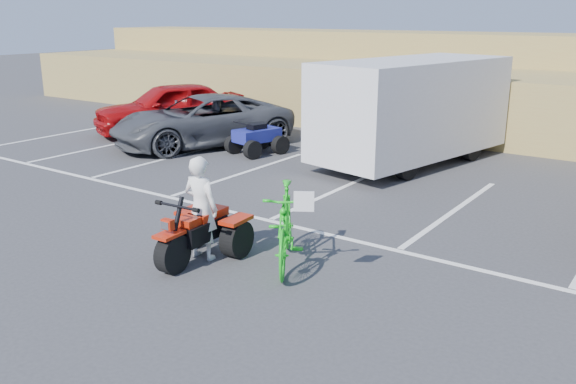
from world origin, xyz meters
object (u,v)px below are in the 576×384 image
Objects in this scene: green_dirt_bike at (285,226)px; rider at (201,208)px; grey_pickup at (202,121)px; quad_atv_green at (377,164)px; cargo_trailer at (412,108)px; red_trike_atv at (197,260)px; red_car at (170,108)px; quad_atv_blue at (257,154)px.

rider is at bearing 171.45° from green_dirt_bike.
grey_pickup reaches higher than quad_atv_green.
cargo_trailer reaches higher than quad_atv_green.
red_trike_atv is at bearing -23.70° from grey_pickup.
cargo_trailer is 4.74× the size of quad_atv_green.
cargo_trailer is at bearing 38.10° from grey_pickup.
red_car is 7.70m from quad_atv_green.
quad_atv_green is (3.34, 0.87, 0.00)m from quad_atv_blue.
grey_pickup is at bearing -154.26° from cargo_trailer.
red_car is 3.79× the size of quad_atv_green.
red_trike_atv reaches higher than quad_atv_green.
cargo_trailer is at bearing 32.40° from red_car.
cargo_trailer is 4.48m from quad_atv_blue.
quad_atv_blue is at bearing -147.99° from cargo_trailer.
cargo_trailer reaches higher than grey_pickup.
grey_pickup is at bearing 6.61° from red_car.
red_trike_atv is 0.77× the size of green_dirt_bike.
red_car reaches higher than green_dirt_bike.
red_trike_atv is 0.86m from rider.
cargo_trailer is at bearing -93.98° from rider.
red_trike_atv is 1.57m from green_dirt_bike.
grey_pickup is 2.18m from quad_atv_blue.
rider is 0.34× the size of red_car.
grey_pickup is 2.44m from red_car.
quad_atv_blue is 1.14× the size of quad_atv_green.
quad_atv_green is (7.66, -0.00, -0.84)m from red_car.
grey_pickup is (-6.01, 6.51, -0.10)m from rider.
rider reaches higher than red_trike_atv.
green_dirt_bike is 1.44× the size of quad_atv_blue.
rider reaches higher than quad_atv_green.
cargo_trailer is at bearing 48.56° from quad_atv_green.
green_dirt_bike is at bearing 24.78° from red_trike_atv.
grey_pickup is (-6.02, 6.66, 0.75)m from red_trike_atv.
quad_atv_blue is (2.05, 0.03, -0.75)m from grey_pickup.
red_trike_atv reaches higher than quad_atv_blue.
green_dirt_bike is 0.35× the size of cargo_trailer.
grey_pickup is (-7.28, 5.97, 0.11)m from green_dirt_bike.
red_trike_atv is 0.97× the size of rider.
rider reaches higher than green_dirt_bike.
green_dirt_bike is at bearing -7.43° from red_car.
quad_atv_blue is at bearing 116.83° from red_trike_atv.
quad_atv_blue is at bearing 16.88° from red_car.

